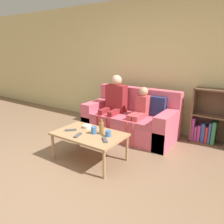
% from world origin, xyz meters
% --- Properties ---
extents(ground_plane, '(22.00, 22.00, 0.00)m').
position_xyz_m(ground_plane, '(0.00, 0.00, 0.00)').
color(ground_plane, '#84664C').
extents(wall_back, '(12.00, 0.06, 2.60)m').
position_xyz_m(wall_back, '(0.00, 2.61, 1.30)').
color(wall_back, beige).
rests_on(wall_back, ground_plane).
extents(couch, '(1.74, 0.85, 0.90)m').
position_xyz_m(couch, '(0.12, 1.98, 0.30)').
color(couch, '#DB5B70').
rests_on(couch, ground_plane).
extents(bookshelf, '(0.61, 0.28, 0.99)m').
position_xyz_m(bookshelf, '(1.43, 2.46, 0.39)').
color(bookshelf, brown).
rests_on(bookshelf, ground_plane).
extents(coffee_table, '(1.05, 0.66, 0.43)m').
position_xyz_m(coffee_table, '(0.09, 0.76, 0.39)').
color(coffee_table, '#A87F56').
rests_on(coffee_table, ground_plane).
extents(person_adult, '(0.40, 0.60, 1.16)m').
position_xyz_m(person_adult, '(-0.22, 1.90, 0.67)').
color(person_adult, maroon).
rests_on(person_adult, ground_plane).
extents(person_child, '(0.22, 0.60, 0.98)m').
position_xyz_m(person_child, '(0.36, 1.85, 0.55)').
color(person_child, '#C6474C').
rests_on(person_child, ground_plane).
extents(cup_near, '(0.08, 0.08, 0.10)m').
position_xyz_m(cup_near, '(0.16, 0.79, 0.49)').
color(cup_near, '#3D70B2').
rests_on(cup_near, coffee_table).
extents(cup_far, '(0.08, 0.08, 0.09)m').
position_xyz_m(cup_far, '(0.39, 0.82, 0.48)').
color(cup_far, '#3D70B2').
rests_on(cup_far, coffee_table).
extents(tv_remote_0, '(0.16, 0.15, 0.02)m').
position_xyz_m(tv_remote_0, '(0.44, 0.67, 0.44)').
color(tv_remote_0, '#47474C').
rests_on(tv_remote_0, coffee_table).
extents(tv_remote_1, '(0.09, 0.18, 0.02)m').
position_xyz_m(tv_remote_1, '(0.02, 0.59, 0.44)').
color(tv_remote_1, '#47474C').
rests_on(tv_remote_1, coffee_table).
extents(tv_remote_2, '(0.15, 0.16, 0.02)m').
position_xyz_m(tv_remote_2, '(-0.21, 0.68, 0.44)').
color(tv_remote_2, '#47474C').
rests_on(tv_remote_2, coffee_table).
extents(snack_bowl, '(0.14, 0.14, 0.05)m').
position_xyz_m(snack_bowl, '(-0.08, 0.92, 0.46)').
color(snack_bowl, beige).
rests_on(snack_bowl, coffee_table).
extents(bottle, '(0.07, 0.07, 0.22)m').
position_xyz_m(bottle, '(0.26, 0.84, 0.53)').
color(bottle, olive).
rests_on(bottle, coffee_table).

